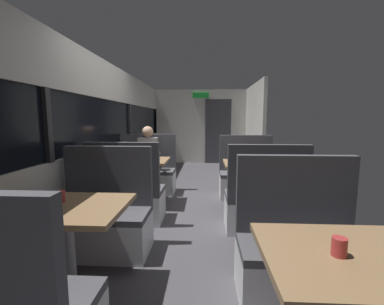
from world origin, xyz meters
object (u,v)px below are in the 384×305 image
(dining_table_front_aisle, at_px, (355,273))
(bench_mid_window_facing_end, at_px, (128,198))
(dining_table_mid_window, at_px, (140,166))
(coffee_cup_secondary, at_px, (60,196))
(bench_front_aisle_facing_entry, at_px, (299,256))
(seated_passenger, at_px, (149,165))
(coffee_cup_primary, at_px, (339,247))
(bench_rear_aisle_facing_end, at_px, (264,205))
(dining_table_rear_aisle, at_px, (254,169))
(dining_table_near_window, at_px, (66,218))
(bench_rear_aisle_facing_entry, at_px, (246,179))
(bench_near_window_facing_entry, at_px, (104,221))
(bench_mid_window_facing_entry, at_px, (150,175))

(dining_table_front_aisle, bearing_deg, bench_mid_window_facing_end, 130.41)
(dining_table_mid_window, distance_m, coffee_cup_secondary, 2.13)
(bench_mid_window_facing_end, height_order, bench_front_aisle_facing_entry, same)
(bench_mid_window_facing_end, xyz_separation_m, bench_front_aisle_facing_entry, (1.79, -1.40, 0.00))
(seated_passenger, distance_m, coffee_cup_primary, 3.85)
(bench_rear_aisle_facing_end, xyz_separation_m, coffee_cup_secondary, (-1.87, -1.22, 0.46))
(dining_table_rear_aisle, bearing_deg, dining_table_near_window, -131.80)
(bench_front_aisle_facing_entry, bearing_deg, bench_rear_aisle_facing_end, 90.00)
(bench_mid_window_facing_end, height_order, bench_rear_aisle_facing_entry, same)
(dining_table_mid_window, bearing_deg, dining_table_rear_aisle, -6.38)
(dining_table_near_window, bearing_deg, bench_mid_window_facing_end, 90.00)
(bench_near_window_facing_entry, distance_m, dining_table_mid_window, 1.53)
(dining_table_mid_window, xyz_separation_m, bench_mid_window_facing_entry, (0.00, 0.70, -0.31))
(bench_mid_window_facing_entry, bearing_deg, dining_table_near_window, -90.00)
(bench_rear_aisle_facing_entry, xyz_separation_m, coffee_cup_primary, (-0.10, -3.32, 0.46))
(dining_table_rear_aisle, relative_size, coffee_cup_primary, 10.00)
(bench_mid_window_facing_end, distance_m, dining_table_front_aisle, 2.78)
(bench_front_aisle_facing_entry, bearing_deg, dining_table_near_window, -176.82)
(bench_rear_aisle_facing_entry, bearing_deg, dining_table_rear_aisle, -90.00)
(bench_rear_aisle_facing_entry, height_order, coffee_cup_secondary, bench_rear_aisle_facing_entry)
(coffee_cup_secondary, bearing_deg, dining_table_mid_window, 87.78)
(dining_table_near_window, height_order, bench_rear_aisle_facing_entry, bench_rear_aisle_facing_entry)
(dining_table_rear_aisle, relative_size, bench_rear_aisle_facing_entry, 0.82)
(bench_rear_aisle_facing_entry, bearing_deg, coffee_cup_primary, -91.65)
(bench_rear_aisle_facing_end, height_order, seated_passenger, seated_passenger)
(dining_table_near_window, distance_m, dining_table_front_aisle, 1.89)
(dining_table_mid_window, height_order, bench_rear_aisle_facing_end, bench_rear_aisle_facing_end)
(dining_table_front_aisle, bearing_deg, coffee_cup_secondary, 160.01)
(bench_front_aisle_facing_entry, bearing_deg, bench_near_window_facing_entry, 161.47)
(bench_mid_window_facing_end, height_order, bench_mid_window_facing_entry, same)
(dining_table_rear_aisle, height_order, seated_passenger, seated_passenger)
(dining_table_near_window, bearing_deg, bench_mid_window_facing_entry, 90.00)
(coffee_cup_primary, bearing_deg, dining_table_rear_aisle, 87.92)
(seated_passenger, bearing_deg, dining_table_front_aisle, -62.43)
(bench_near_window_facing_entry, relative_size, dining_table_rear_aisle, 1.22)
(dining_table_rear_aisle, bearing_deg, coffee_cup_primary, -92.08)
(dining_table_rear_aisle, distance_m, seated_passenger, 1.97)
(bench_front_aisle_facing_entry, height_order, coffee_cup_secondary, bench_front_aisle_facing_entry)
(dining_table_rear_aisle, xyz_separation_m, seated_passenger, (-1.79, 0.83, -0.10))
(bench_rear_aisle_facing_end, bearing_deg, bench_front_aisle_facing_entry, -90.00)
(bench_rear_aisle_facing_end, distance_m, coffee_cup_secondary, 2.28)
(bench_mid_window_facing_entry, distance_m, bench_front_aisle_facing_entry, 3.32)
(bench_near_window_facing_entry, bearing_deg, bench_mid_window_facing_entry, 90.00)
(bench_near_window_facing_entry, bearing_deg, coffee_cup_primary, -37.94)
(bench_mid_window_facing_end, bearing_deg, bench_front_aisle_facing_entry, -38.09)
(dining_table_front_aisle, relative_size, bench_rear_aisle_facing_entry, 0.82)
(bench_mid_window_facing_end, height_order, seated_passenger, seated_passenger)
(dining_table_mid_window, bearing_deg, dining_table_near_window, -90.00)
(bench_rear_aisle_facing_end, distance_m, coffee_cup_primary, 1.98)
(bench_mid_window_facing_entry, distance_m, bench_rear_aisle_facing_entry, 1.80)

